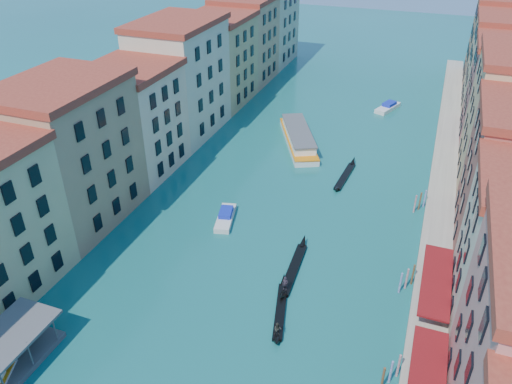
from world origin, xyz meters
TOP-DOWN VIEW (x-y plane):
  - left_bank_palazzos at (-26.00, 64.68)m, footprint 12.80×128.40m
  - quay at (22.00, 65.00)m, footprint 4.00×140.00m
  - mooring_poles_right at (19.10, 28.80)m, footprint 1.44×54.24m
  - vaporetto_far at (-3.75, 73.28)m, footprint 11.97×18.65m
  - gondola_fore at (5.85, 38.42)m, footprint 1.67×12.86m
  - gondola_right at (6.60, 30.87)m, footprint 3.42×11.11m
  - gondola_far at (7.02, 63.88)m, footprint 1.76×12.08m
  - motorboat_mid at (-6.37, 45.66)m, footprint 3.61×7.01m
  - motorboat_far at (9.54, 95.95)m, footprint 4.77×7.70m

SIDE VIEW (x-z plane):
  - gondola_far at x=7.02m, z-range -0.50..1.20m
  - gondola_right at x=6.60m, z-range -0.69..1.55m
  - gondola_fore at x=5.85m, z-range -0.85..1.71m
  - quay at x=22.00m, z-range 0.00..1.00m
  - motorboat_mid at x=-6.37m, z-range -0.15..1.23m
  - motorboat_far at x=9.54m, z-range -0.17..1.36m
  - vaporetto_far at x=-3.75m, z-range -0.14..2.64m
  - mooring_poles_right at x=19.10m, z-range -0.30..2.90m
  - left_bank_palazzos at x=-26.00m, z-range -0.79..20.21m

